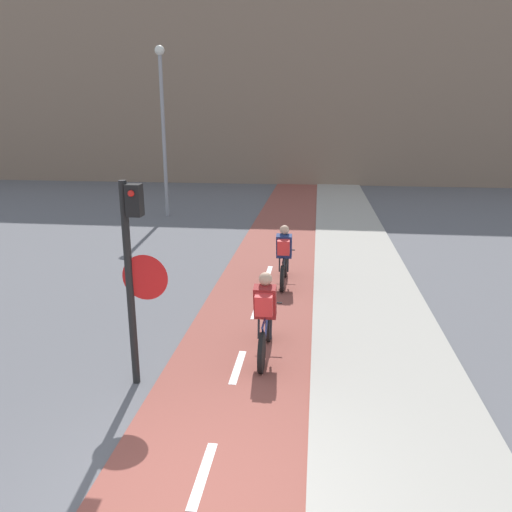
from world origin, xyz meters
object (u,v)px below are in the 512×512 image
(cyclist_near, at_px, (265,317))
(street_lamp_far, at_px, (163,114))
(cyclist_far, at_px, (284,256))
(traffic_light_pole, at_px, (134,263))

(cyclist_near, bearing_deg, street_lamp_far, 114.02)
(cyclist_near, bearing_deg, cyclist_far, 89.16)
(cyclist_near, height_order, cyclist_far, cyclist_near)
(traffic_light_pole, relative_size, street_lamp_far, 0.48)
(street_lamp_far, xyz_separation_m, cyclist_near, (5.15, -11.57, -3.23))
(cyclist_far, bearing_deg, street_lamp_far, 123.59)
(traffic_light_pole, height_order, street_lamp_far, street_lamp_far)
(street_lamp_far, height_order, cyclist_near, street_lamp_far)
(cyclist_near, distance_m, cyclist_far, 3.72)
(traffic_light_pole, bearing_deg, cyclist_near, 31.30)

